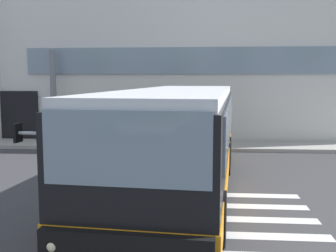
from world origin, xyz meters
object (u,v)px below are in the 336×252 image
(entry_support_column, at_px, (54,96))
(safety_bollard_yellow, at_px, (115,140))
(passenger_by_doorway, at_px, (88,122))
(bus_main_foreground, at_px, (179,141))
(passenger_near_column, at_px, (70,120))

(entry_support_column, bearing_deg, safety_bollard_yellow, -29.36)
(entry_support_column, xyz_separation_m, passenger_by_doorway, (1.71, -0.49, -1.13))
(passenger_by_doorway, bearing_deg, entry_support_column, 164.05)
(entry_support_column, distance_m, passenger_by_doorway, 2.11)
(entry_support_column, xyz_separation_m, bus_main_foreground, (6.15, -7.49, -0.88))
(passenger_by_doorway, distance_m, safety_bollard_yellow, 2.09)
(bus_main_foreground, xyz_separation_m, passenger_near_column, (-5.32, 7.23, -0.22))
(passenger_by_doorway, bearing_deg, passenger_near_column, 165.14)
(passenger_near_column, relative_size, passenger_by_doorway, 1.00)
(bus_main_foreground, relative_size, passenger_near_column, 6.49)
(passenger_near_column, height_order, safety_bollard_yellow, passenger_near_column)
(entry_support_column, bearing_deg, bus_main_foreground, -50.62)
(passenger_near_column, bearing_deg, bus_main_foreground, -53.65)
(entry_support_column, distance_m, bus_main_foreground, 9.73)
(entry_support_column, relative_size, passenger_near_column, 2.46)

